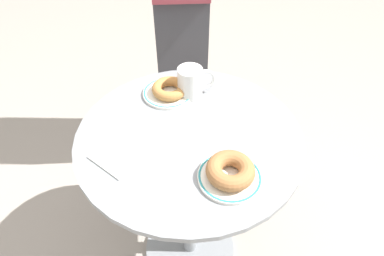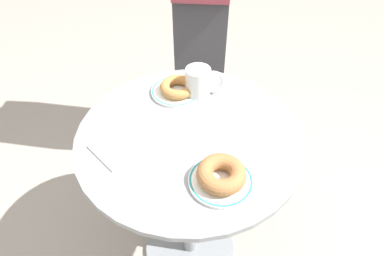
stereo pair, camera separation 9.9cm
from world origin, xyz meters
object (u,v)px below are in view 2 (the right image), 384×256
cafe_table (190,184)px  donut_cinnamon (221,174)px  coffee_mug (199,82)px  plate_left (176,91)px  paper_napkin (119,146)px  plate_right (221,181)px  donut_old_fashioned (178,87)px

cafe_table → donut_cinnamon: (0.20, -0.01, 0.29)m
donut_cinnamon → coffee_mug: coffee_mug is taller
plate_left → paper_napkin: (0.16, -0.26, -0.00)m
plate_right → donut_cinnamon: bearing=0.0°
plate_left → donut_cinnamon: size_ratio=1.34×
cafe_table → coffee_mug: 0.36m
donut_old_fashioned → paper_napkin: size_ratio=0.89×
donut_old_fashioned → cafe_table: bearing=-14.9°
donut_old_fashioned → donut_cinnamon: bearing=-8.5°
coffee_mug → cafe_table: bearing=-36.6°
paper_napkin → coffee_mug: 0.35m
cafe_table → donut_cinnamon: donut_cinnamon is taller
plate_left → plate_right: (0.40, -0.06, -0.00)m
cafe_table → plate_right: plate_right is taller
plate_left → donut_old_fashioned: size_ratio=1.44×
plate_left → donut_old_fashioned: (0.01, 0.00, 0.02)m
cafe_table → plate_right: 0.33m
plate_left → coffee_mug: (0.05, 0.07, 0.05)m
donut_cinnamon → paper_napkin: 0.32m
plate_right → paper_napkin: size_ratio=1.26×
paper_napkin → donut_cinnamon: bearing=39.6°
donut_old_fashioned → donut_cinnamon: size_ratio=0.93×
cafe_table → paper_napkin: (-0.04, -0.21, 0.26)m
plate_right → coffee_mug: 0.38m
plate_right → cafe_table: bearing=177.8°
donut_cinnamon → paper_napkin: size_ratio=0.95×
donut_cinnamon → coffee_mug: (-0.36, 0.12, 0.02)m
plate_left → paper_napkin: 0.30m
donut_cinnamon → paper_napkin: bearing=-140.4°
coffee_mug → plate_left: bearing=-125.8°
cafe_table → donut_cinnamon: 0.35m
plate_right → donut_cinnamon: donut_cinnamon is taller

